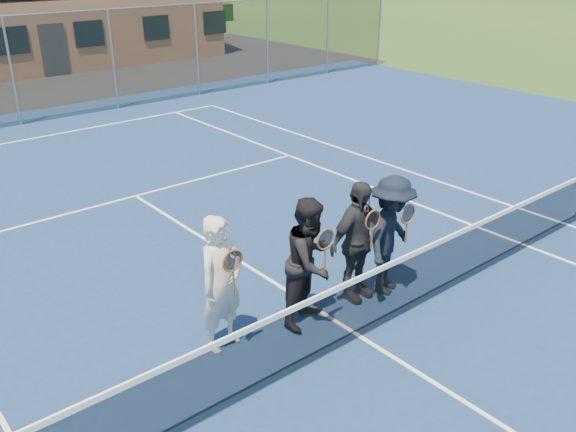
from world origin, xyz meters
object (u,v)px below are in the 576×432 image
at_px(player_a, 221,283).
at_px(player_c, 357,242).
at_px(tennis_net, 362,303).
at_px(player_d, 391,236).
at_px(player_b, 311,261).

bearing_deg(player_a, player_c, -6.77).
distance_m(player_a, player_c, 2.14).
xyz_separation_m(tennis_net, player_d, (1.18, 0.59, 0.38)).
bearing_deg(player_b, tennis_net, -72.57).
relative_size(player_b, player_c, 1.00).
distance_m(tennis_net, player_a, 1.82).
height_order(tennis_net, player_b, player_b).
height_order(tennis_net, player_a, player_a).
bearing_deg(tennis_net, player_b, 107.43).
xyz_separation_m(player_c, player_d, (0.52, -0.18, -0.00)).
height_order(player_a, player_b, same).
height_order(tennis_net, player_d, player_d).
xyz_separation_m(tennis_net, player_c, (0.66, 0.76, 0.38)).
distance_m(player_b, player_d, 1.42).
distance_m(tennis_net, player_b, 0.87).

